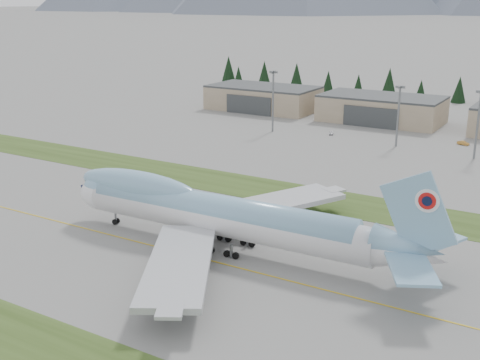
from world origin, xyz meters
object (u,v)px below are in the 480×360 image
Objects in this scene: service_vehicle_a at (331,135)px; service_vehicle_b at (463,145)px; hangar_center at (381,109)px; boeing_747_freighter at (219,214)px; hangar_left at (263,98)px.

service_vehicle_b reaches higher than service_vehicle_a.
hangar_center is 11.53× the size of service_vehicle_b.
service_vehicle_a is at bearing 120.02° from service_vehicle_b.
boeing_747_freighter is 1.71× the size of hangar_left.
service_vehicle_b is at bearing -15.29° from hangar_left.
service_vehicle_b is at bearing 77.07° from boeing_747_freighter.
service_vehicle_a is at bearing 99.57° from boeing_747_freighter.
hangar_left is 55.00m from hangar_center.
hangar_center is at bearing 56.00° from service_vehicle_a.
boeing_747_freighter is at bearing -64.43° from hangar_left.
boeing_747_freighter reaches higher than service_vehicle_b.
service_vehicle_a is (-7.95, -33.09, -5.39)m from hangar_center.
hangar_center is 34.46m from service_vehicle_a.
boeing_747_freighter reaches higher than service_vehicle_a.
service_vehicle_b is (92.56, -25.30, -5.39)m from hangar_left.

